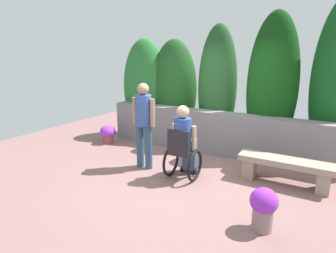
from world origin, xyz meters
TOP-DOWN VIEW (x-y plane):
  - ground_plane at (0.00, 0.00)m, footprint 10.12×10.12m
  - stone_retaining_wall at (0.00, 1.44)m, footprint 5.28×0.36m
  - hedge_backdrop at (-0.16, 1.98)m, footprint 5.59×1.01m
  - stone_bench at (1.62, 0.55)m, footprint 1.54×0.39m
  - person_in_wheelchair at (-0.00, -0.07)m, footprint 0.53×0.66m
  - person_standing_companion at (-0.87, -0.04)m, footprint 0.49×0.30m
  - flower_pot_purple_near at (1.58, -0.98)m, footprint 0.35×0.35m
  - flower_pot_terracotta_by_wall at (-2.56, 0.79)m, footprint 0.38×0.38m

SIDE VIEW (x-z plane):
  - ground_plane at x=0.00m, z-range 0.00..0.00m
  - flower_pot_terracotta_by_wall at x=-2.56m, z-range 0.02..0.48m
  - stone_bench at x=1.62m, z-range 0.08..0.53m
  - flower_pot_purple_near at x=1.58m, z-range 0.04..0.61m
  - stone_retaining_wall at x=0.00m, z-range 0.00..0.94m
  - person_in_wheelchair at x=0.00m, z-range -0.04..1.29m
  - person_standing_companion at x=-0.87m, z-range 0.13..1.78m
  - hedge_backdrop at x=-0.16m, z-range -0.23..3.07m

